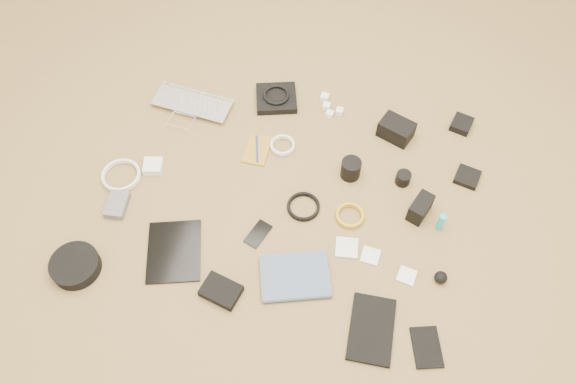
% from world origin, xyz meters
% --- Properties ---
extents(laptop, '(0.36, 0.27, 0.03)m').
position_xyz_m(laptop, '(-0.48, 0.33, 0.01)').
color(laptop, silver).
rests_on(laptop, ground).
extents(headphone_pouch, '(0.21, 0.20, 0.03)m').
position_xyz_m(headphone_pouch, '(-0.13, 0.48, 0.01)').
color(headphone_pouch, black).
rests_on(headphone_pouch, ground).
extents(headphones, '(0.13, 0.13, 0.01)m').
position_xyz_m(headphones, '(-0.13, 0.48, 0.04)').
color(headphones, black).
rests_on(headphones, headphone_pouch).
extents(charger_a, '(0.04, 0.04, 0.03)m').
position_xyz_m(charger_a, '(0.07, 0.53, 0.02)').
color(charger_a, white).
rests_on(charger_a, ground).
extents(charger_b, '(0.03, 0.03, 0.03)m').
position_xyz_m(charger_b, '(0.11, 0.44, 0.01)').
color(charger_b, white).
rests_on(charger_b, ground).
extents(charger_c, '(0.03, 0.03, 0.03)m').
position_xyz_m(charger_c, '(0.14, 0.47, 0.01)').
color(charger_c, white).
rests_on(charger_c, ground).
extents(charger_d, '(0.03, 0.03, 0.03)m').
position_xyz_m(charger_d, '(0.09, 0.48, 0.01)').
color(charger_d, white).
rests_on(charger_d, ground).
extents(dslr_camera, '(0.16, 0.14, 0.08)m').
position_xyz_m(dslr_camera, '(0.39, 0.40, 0.04)').
color(dslr_camera, black).
rests_on(dslr_camera, ground).
extents(lens_pouch, '(0.10, 0.11, 0.03)m').
position_xyz_m(lens_pouch, '(0.65, 0.50, 0.02)').
color(lens_pouch, black).
rests_on(lens_pouch, ground).
extents(notebook_olive, '(0.10, 0.15, 0.01)m').
position_xyz_m(notebook_olive, '(-0.15, 0.21, 0.00)').
color(notebook_olive, olive).
rests_on(notebook_olive, ground).
extents(pen_blue, '(0.04, 0.13, 0.01)m').
position_xyz_m(pen_blue, '(-0.15, 0.21, 0.01)').
color(pen_blue, '#132D9F').
rests_on(pen_blue, notebook_olive).
extents(cable_white_a, '(0.12, 0.12, 0.01)m').
position_xyz_m(cable_white_a, '(-0.05, 0.24, 0.01)').
color(cable_white_a, silver).
rests_on(cable_white_a, ground).
extents(lens_a, '(0.10, 0.10, 0.08)m').
position_xyz_m(lens_a, '(0.24, 0.17, 0.04)').
color(lens_a, black).
rests_on(lens_a, ground).
extents(lens_b, '(0.08, 0.08, 0.05)m').
position_xyz_m(lens_b, '(0.44, 0.18, 0.03)').
color(lens_b, black).
rests_on(lens_b, ground).
extents(card_reader, '(0.11, 0.11, 0.02)m').
position_xyz_m(card_reader, '(0.68, 0.24, 0.01)').
color(card_reader, black).
rests_on(card_reader, ground).
extents(power_brick, '(0.08, 0.08, 0.03)m').
position_xyz_m(power_brick, '(-0.53, 0.03, 0.02)').
color(power_brick, white).
rests_on(power_brick, ground).
extents(cable_white_b, '(0.18, 0.18, 0.01)m').
position_xyz_m(cable_white_b, '(-0.64, -0.03, 0.01)').
color(cable_white_b, silver).
rests_on(cable_white_b, ground).
extents(cable_black, '(0.13, 0.13, 0.01)m').
position_xyz_m(cable_black, '(0.09, -0.02, 0.01)').
color(cable_black, black).
rests_on(cable_black, ground).
extents(cable_yellow, '(0.11, 0.11, 0.01)m').
position_xyz_m(cable_yellow, '(0.26, -0.02, 0.01)').
color(cable_yellow, gold).
rests_on(cable_yellow, ground).
extents(flash, '(0.09, 0.12, 0.08)m').
position_xyz_m(flash, '(0.51, 0.05, 0.04)').
color(flash, black).
rests_on(flash, ground).
extents(lens_cleaner, '(0.03, 0.03, 0.09)m').
position_xyz_m(lens_cleaner, '(0.59, -0.00, 0.04)').
color(lens_cleaner, '#1AAEAE').
rests_on(lens_cleaner, ground).
extents(battery_charger, '(0.08, 0.12, 0.03)m').
position_xyz_m(battery_charger, '(-0.60, -0.16, 0.02)').
color(battery_charger, '#57575C').
rests_on(battery_charger, ground).
extents(tablet, '(0.25, 0.29, 0.01)m').
position_xyz_m(tablet, '(-0.33, -0.30, 0.01)').
color(tablet, black).
rests_on(tablet, ground).
extents(phone, '(0.09, 0.12, 0.01)m').
position_xyz_m(phone, '(-0.05, -0.17, 0.00)').
color(phone, black).
rests_on(phone, ground).
extents(filter_case_left, '(0.09, 0.09, 0.01)m').
position_xyz_m(filter_case_left, '(0.27, -0.16, 0.01)').
color(filter_case_left, silver).
rests_on(filter_case_left, ground).
extents(filter_case_mid, '(0.07, 0.07, 0.01)m').
position_xyz_m(filter_case_mid, '(0.36, -0.17, 0.00)').
color(filter_case_mid, silver).
rests_on(filter_case_mid, ground).
extents(filter_case_right, '(0.07, 0.07, 0.01)m').
position_xyz_m(filter_case_right, '(0.50, -0.22, 0.00)').
color(filter_case_right, silver).
rests_on(filter_case_right, ground).
extents(air_blower, '(0.06, 0.06, 0.05)m').
position_xyz_m(air_blower, '(0.61, -0.21, 0.02)').
color(air_blower, black).
rests_on(air_blower, ground).
extents(headphone_case, '(0.18, 0.18, 0.05)m').
position_xyz_m(headphone_case, '(-0.65, -0.44, 0.02)').
color(headphone_case, black).
rests_on(headphone_case, ground).
extents(drive_case, '(0.15, 0.12, 0.03)m').
position_xyz_m(drive_case, '(-0.12, -0.42, 0.02)').
color(drive_case, black).
rests_on(drive_case, ground).
extents(paperback, '(0.28, 0.24, 0.02)m').
position_xyz_m(paperback, '(0.14, -0.39, 0.01)').
color(paperback, '#425470').
rests_on(paperback, ground).
extents(notebook_black_a, '(0.15, 0.23, 0.02)m').
position_xyz_m(notebook_black_a, '(0.40, -0.44, 0.01)').
color(notebook_black_a, black).
rests_on(notebook_black_a, ground).
extents(notebook_black_b, '(0.12, 0.16, 0.01)m').
position_xyz_m(notebook_black_b, '(0.58, -0.46, 0.01)').
color(notebook_black_b, black).
rests_on(notebook_black_b, ground).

